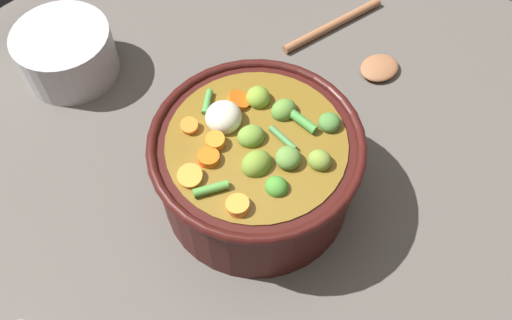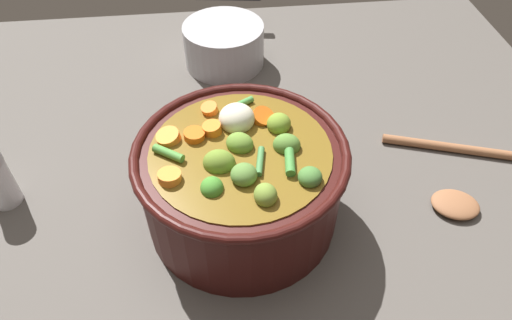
# 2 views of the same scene
# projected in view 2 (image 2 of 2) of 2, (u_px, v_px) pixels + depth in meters

# --- Properties ---
(ground_plane) EXTENTS (1.10, 1.10, 0.00)m
(ground_plane) POSITION_uv_depth(u_px,v_px,m) (243.00, 214.00, 0.61)
(ground_plane) COLOR #514C47
(cooking_pot) EXTENTS (0.25, 0.25, 0.14)m
(cooking_pot) POSITION_uv_depth(u_px,v_px,m) (241.00, 181.00, 0.57)
(cooking_pot) COLOR #38110F
(cooking_pot) RESTS_ON ground_plane
(wooden_spoon) EXTENTS (0.19, 0.18, 0.01)m
(wooden_spoon) POSITION_uv_depth(u_px,v_px,m) (452.00, 179.00, 0.65)
(wooden_spoon) COLOR #915D3B
(wooden_spoon) RESTS_ON ground_plane
(small_saucepan) EXTENTS (0.15, 0.22, 0.08)m
(small_saucepan) POSITION_uv_depth(u_px,v_px,m) (223.00, 44.00, 0.83)
(small_saucepan) COLOR #ADADB2
(small_saucepan) RESTS_ON ground_plane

